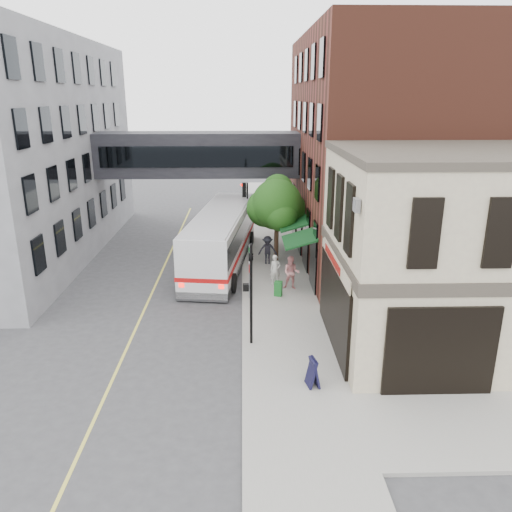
{
  "coord_description": "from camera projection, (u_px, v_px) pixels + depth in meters",
  "views": [
    {
      "loc": [
        0.08,
        -17.53,
        10.44
      ],
      "look_at": [
        0.69,
        5.2,
        3.1
      ],
      "focal_mm": 35.0,
      "sensor_mm": 36.0,
      "label": 1
    }
  ],
  "objects": [
    {
      "name": "brick_building",
      "position": [
        395.0,
        151.0,
        32.26
      ],
      "size": [
        13.76,
        18.0,
        14.0
      ],
      "color": "#532519",
      "rests_on": "ground"
    },
    {
      "name": "pedestrian_a",
      "position": [
        275.0,
        270.0,
        28.32
      ],
      "size": [
        0.7,
        0.53,
        1.71
      ],
      "primitive_type": "imported",
      "rotation": [
        0.0,
        0.0,
        0.22
      ],
      "color": "silver",
      "rests_on": "sidewalk_main"
    },
    {
      "name": "sidewalk_main",
      "position": [
        272.0,
        258.0,
        33.23
      ],
      "size": [
        4.0,
        60.0,
        0.15
      ],
      "primitive_type": "cube",
      "color": "gray",
      "rests_on": "ground"
    },
    {
      "name": "corner_building",
      "position": [
        457.0,
        252.0,
        20.72
      ],
      "size": [
        10.19,
        8.12,
        8.45
      ],
      "color": "tan",
      "rests_on": "ground"
    },
    {
      "name": "ground",
      "position": [
        242.0,
        370.0,
        19.89
      ],
      "size": [
        120.0,
        120.0,
        0.0
      ],
      "primitive_type": "plane",
      "color": "#38383A",
      "rests_on": "ground"
    },
    {
      "name": "pedestrian_b",
      "position": [
        291.0,
        273.0,
        27.56
      ],
      "size": [
        1.06,
        0.91,
        1.89
      ],
      "primitive_type": "imported",
      "rotation": [
        0.0,
        0.0,
        -0.23
      ],
      "color": "pink",
      "rests_on": "sidewalk_main"
    },
    {
      "name": "bus",
      "position": [
        221.0,
        236.0,
        31.66
      ],
      "size": [
        4.46,
        13.03,
        3.44
      ],
      "color": "silver",
      "rests_on": "ground"
    },
    {
      "name": "traffic_signal_near",
      "position": [
        250.0,
        282.0,
        20.88
      ],
      "size": [
        0.44,
        0.22,
        4.6
      ],
      "color": "black",
      "rests_on": "sidewalk_main"
    },
    {
      "name": "newspaper_box",
      "position": [
        278.0,
        289.0,
        26.77
      ],
      "size": [
        0.48,
        0.45,
        0.8
      ],
      "primitive_type": "cube",
      "rotation": [
        0.0,
        0.0,
        -0.28
      ],
      "color": "#155E20",
      "rests_on": "sidewalk_main"
    },
    {
      "name": "lane_marking",
      "position": [
        157.0,
        282.0,
        29.27
      ],
      "size": [
        0.12,
        40.0,
        0.01
      ],
      "primitive_type": "cube",
      "color": "#D8CC4C",
      "rests_on": "ground"
    },
    {
      "name": "skyway_bridge",
      "position": [
        199.0,
        154.0,
        34.94
      ],
      "size": [
        14.0,
        3.18,
        3.0
      ],
      "color": "black",
      "rests_on": "ground"
    },
    {
      "name": "street_tree",
      "position": [
        276.0,
        204.0,
        31.31
      ],
      "size": [
        3.8,
        3.2,
        5.6
      ],
      "color": "#382619",
      "rests_on": "sidewalk_main"
    },
    {
      "name": "street_sign_pole",
      "position": [
        249.0,
        267.0,
        25.96
      ],
      "size": [
        0.08,
        0.75,
        3.0
      ],
      "color": "gray",
      "rests_on": "sidewalk_main"
    },
    {
      "name": "pedestrian_c",
      "position": [
        268.0,
        250.0,
        31.72
      ],
      "size": [
        1.2,
        0.72,
        1.83
      ],
      "primitive_type": "imported",
      "rotation": [
        0.0,
        0.0,
        -0.03
      ],
      "color": "black",
      "rests_on": "sidewalk_main"
    },
    {
      "name": "sandwich_board",
      "position": [
        313.0,
        372.0,
        18.37
      ],
      "size": [
        0.52,
        0.69,
        1.11
      ],
      "primitive_type": "cube",
      "rotation": [
        0.0,
        0.0,
        0.21
      ],
      "color": "black",
      "rests_on": "sidewalk_main"
    },
    {
      "name": "traffic_signal_far",
      "position": [
        245.0,
        201.0,
        35.04
      ],
      "size": [
        0.53,
        0.28,
        4.5
      ],
      "color": "black",
      "rests_on": "sidewalk_main"
    }
  ]
}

